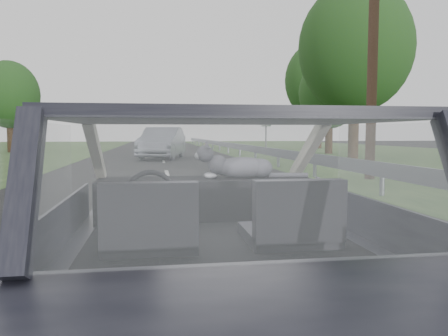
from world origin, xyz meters
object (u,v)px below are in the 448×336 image
object	(u,v)px
subject_car	(216,233)
utility_pole	(373,26)
cat	(242,166)
highway_sign	(266,136)
other_car	(162,143)

from	to	relation	value
subject_car	utility_pole	xyz separation A→B (m)	(5.80, 9.21, 3.65)
cat	highway_sign	world-z (taller)	highway_sign
highway_sign	cat	bearing A→B (deg)	-126.31
utility_pole	other_car	bearing A→B (deg)	116.97
highway_sign	subject_car	bearing A→B (deg)	-126.59
cat	other_car	world-z (taller)	other_car
subject_car	other_car	size ratio (longest dim) A/B	0.79
subject_car	highway_sign	xyz separation A→B (m)	(6.34, 23.47, 0.43)
cat	highway_sign	distance (m)	23.65
other_car	highway_sign	size ratio (longest dim) A/B	2.18
subject_car	cat	size ratio (longest dim) A/B	6.49
subject_car	cat	distance (m)	0.76
other_car	utility_pole	world-z (taller)	utility_pole
utility_pole	subject_car	bearing A→B (deg)	-122.18
highway_sign	utility_pole	bearing A→B (deg)	-113.66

